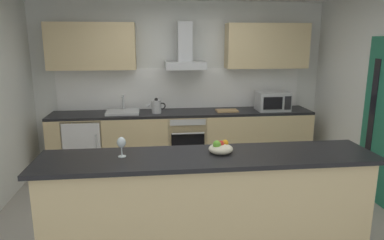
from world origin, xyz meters
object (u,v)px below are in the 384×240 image
fruit_bowl (221,148)px  refrigerator (85,144)px  chopping_board (227,111)px  kettle (156,106)px  microwave (273,101)px  sink (123,112)px  oven (186,139)px  range_hood (185,54)px  wine_glass (121,143)px

fruit_bowl → refrigerator: bearing=124.7°
chopping_board → fruit_bowl: bearing=-103.6°
kettle → fruit_bowl: size_ratio=1.31×
microwave → kettle: 1.85m
microwave → sink: bearing=179.1°
oven → microwave: microwave is taller
chopping_board → range_hood: bearing=166.7°
sink → oven: bearing=-0.6°
refrigerator → kettle: bearing=-1.6°
refrigerator → kettle: size_ratio=2.94×
refrigerator → kettle: kettle is taller
sink → chopping_board: 1.63m
refrigerator → kettle: 1.25m
refrigerator → chopping_board: size_ratio=2.50×
oven → fruit_bowl: (0.08, -2.39, 0.60)m
fruit_bowl → oven: bearing=91.9°
refrigerator → microwave: microwave is taller
refrigerator → wine_glass: bearing=-72.1°
microwave → fruit_bowl: microwave is taller
refrigerator → sink: bearing=1.3°
oven → range_hood: range_hood is taller
range_hood → wine_glass: (-0.80, -2.53, -0.65)m
fruit_bowl → wine_glass: bearing=-179.2°
wine_glass → microwave: bearing=47.3°
microwave → sink: size_ratio=1.00×
sink → range_hood: range_hood is taller
wine_glass → fruit_bowl: wine_glass is taller
sink → kettle: size_ratio=1.73×
wine_glass → fruit_bowl: 0.88m
refrigerator → fruit_bowl: bearing=-55.3°
oven → chopping_board: (0.65, -0.02, 0.45)m
oven → chopping_board: chopping_board is taller
oven → wine_glass: bearing=-108.4°
oven → wine_glass: size_ratio=4.50×
fruit_bowl → kettle: bearing=102.9°
chopping_board → microwave: bearing=-0.3°
microwave → range_hood: size_ratio=0.69×
chopping_board → sink: bearing=178.8°
sink → wine_glass: (0.18, -2.41, 0.21)m
wine_glass → refrigerator: bearing=107.9°
sink → range_hood: size_ratio=0.69×
kettle → range_hood: range_hood is taller
kettle → range_hood: 0.92m
range_hood → fruit_bowl: range_hood is taller
wine_glass → kettle: bearing=81.9°
microwave → range_hood: (-1.39, 0.16, 0.74)m
refrigerator → range_hood: 2.08m
sink → kettle: bearing=-5.0°
microwave → chopping_board: (-0.74, 0.00, -0.14)m
oven → wine_glass: 2.62m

